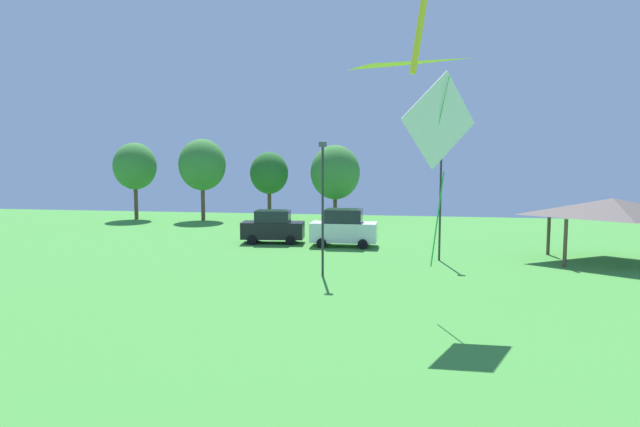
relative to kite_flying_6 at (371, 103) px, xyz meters
The scene contains 11 objects.
kite_flying_6 is the anchor object (origin of this frame).
kite_flying_7 7.80m from the kite_flying_6, 76.05° to the left, with size 2.69×2.33×7.07m.
parked_car_leftmost 26.15m from the kite_flying_6, 109.33° to the left, with size 4.33×2.23×2.24m.
parked_car_second_from_left 24.42m from the kite_flying_6, 98.46° to the left, with size 4.33×2.15×2.46m.
park_pavilion 23.96m from the kite_flying_6, 59.55° to the left, with size 7.47×4.98×3.60m.
light_post_0 19.71m from the kite_flying_6, 82.58° to the left, with size 0.36×0.20×7.23m.
light_post_1 14.86m from the kite_flying_6, 103.56° to the left, with size 0.36×0.20×6.63m.
treeline_tree_0 43.73m from the kite_flying_6, 124.28° to the left, with size 3.94×3.94×7.11m.
treeline_tree_1 40.63m from the kite_flying_6, 116.50° to the left, with size 4.27×4.27×7.44m.
treeline_tree_2 40.57m from the kite_flying_6, 107.82° to the left, with size 3.57×3.57×6.26m.
treeline_tree_3 39.28m from the kite_flying_6, 99.05° to the left, with size 4.56×4.56×6.89m.
Camera 1 is at (0.90, 3.56, 6.02)m, focal length 32.00 mm.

